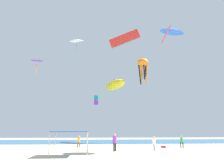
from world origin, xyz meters
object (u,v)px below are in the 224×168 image
at_px(person_near_tent, 154,142).
at_px(kite_delta_blue, 172,30).
at_px(person_central, 79,140).
at_px(kite_diamond_purple, 37,61).
at_px(canopy_tent, 71,132).
at_px(kite_box_teal, 96,100).
at_px(cooler_box, 163,147).
at_px(person_rightmost, 115,141).
at_px(person_leftmost, 182,141).
at_px(kite_octopus_orange, 143,64).
at_px(kite_diamond_white, 76,42).
at_px(kite_inflatable_yellow, 115,85).
at_px(kite_parafoil_red, 124,39).

height_order(person_near_tent, kite_delta_blue, kite_delta_blue).
bearing_deg(person_central, kite_diamond_purple, 150.06).
relative_size(canopy_tent, kite_box_teal, 1.57).
xyz_separation_m(person_central, kite_diamond_purple, (-8.91, 8.33, 14.23)).
bearing_deg(kite_diamond_purple, cooler_box, -31.46).
xyz_separation_m(person_rightmost, kite_diamond_purple, (-13.32, 14.60, 14.04)).
xyz_separation_m(cooler_box, kite_diamond_purple, (-20.27, 10.51, 14.99)).
height_order(person_leftmost, kite_diamond_purple, kite_diamond_purple).
height_order(person_near_tent, kite_diamond_purple, kite_diamond_purple).
xyz_separation_m(canopy_tent, kite_octopus_orange, (12.42, 21.83, 14.22)).
bearing_deg(person_leftmost, kite_diamond_purple, 176.04).
relative_size(person_leftmost, person_rightmost, 0.84).
relative_size(kite_diamond_white, kite_delta_blue, 0.66).
relative_size(person_near_tent, kite_octopus_orange, 0.29).
distance_m(cooler_box, kite_inflatable_yellow, 20.53).
distance_m(person_central, person_rightmost, 7.67).
bearing_deg(kite_delta_blue, person_central, 118.74).
distance_m(cooler_box, kite_octopus_orange, 21.06).
bearing_deg(kite_box_teal, person_leftmost, -53.40).
distance_m(person_rightmost, kite_octopus_orange, 24.54).
relative_size(canopy_tent, kite_parafoil_red, 0.61).
bearing_deg(kite_inflatable_yellow, kite_diamond_white, 112.50).
xyz_separation_m(cooler_box, kite_delta_blue, (0.57, -4.25, 14.84)).
relative_size(person_central, cooler_box, 2.80).
height_order(person_central, kite_delta_blue, kite_delta_blue).
xyz_separation_m(canopy_tent, kite_inflatable_yellow, (6.62, 24.32, 10.02)).
height_order(kite_delta_blue, kite_diamond_purple, kite_delta_blue).
bearing_deg(kite_diamond_purple, person_leftmost, -28.21).
bearing_deg(person_central, kite_box_teal, 94.64).
height_order(canopy_tent, person_central, canopy_tent).
distance_m(person_central, kite_diamond_white, 18.03).
relative_size(person_near_tent, kite_parafoil_red, 0.30).
relative_size(canopy_tent, cooler_box, 5.67).
height_order(person_leftmost, kite_delta_blue, kite_delta_blue).
bearing_deg(kite_diamond_purple, kite_delta_blue, -39.35).
bearing_deg(kite_diamond_purple, kite_octopus_orange, 4.00).
distance_m(kite_octopus_orange, kite_parafoil_red, 10.81).
relative_size(kite_diamond_white, kite_diamond_purple, 0.97).
height_order(cooler_box, kite_delta_blue, kite_delta_blue).
bearing_deg(person_rightmost, kite_inflatable_yellow, -148.41).
relative_size(canopy_tent, kite_diamond_white, 1.15).
distance_m(cooler_box, kite_diamond_purple, 27.32).
xyz_separation_m(person_leftmost, person_rightmost, (-9.63, -4.31, 0.17)).
distance_m(person_near_tent, cooler_box, 4.72).
height_order(person_leftmost, kite_octopus_orange, kite_octopus_orange).
distance_m(cooler_box, kite_delta_blue, 15.44).
bearing_deg(kite_box_teal, kite_parafoil_red, -68.15).
height_order(person_near_tent, kite_octopus_orange, kite_octopus_orange).
bearing_deg(canopy_tent, kite_box_teal, 84.46).
height_order(person_leftmost, kite_inflatable_yellow, kite_inflatable_yellow).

